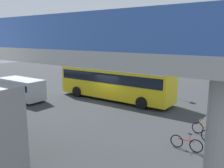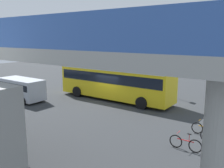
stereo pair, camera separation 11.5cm
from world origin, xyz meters
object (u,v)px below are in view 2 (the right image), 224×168
city_bus (114,80)px  bicycle_red (185,143)px  bicycle_orange (206,130)px  traffic_sign (174,79)px  bicycle_black (216,138)px  pedestrian (73,77)px  parked_van (22,88)px

city_bus → bicycle_red: city_bus is taller
bicycle_red → bicycle_orange: (-0.32, -2.67, 0.00)m
bicycle_orange → traffic_sign: bearing=-55.8°
bicycle_black → pedestrian: size_ratio=0.99×
bicycle_orange → pedestrian: (18.31, -7.02, 0.51)m
parked_van → city_bus: bearing=-142.6°
bicycle_orange → pedestrian: 19.61m
parked_van → bicycle_red: 16.30m
bicycle_red → bicycle_black: bearing=-123.5°
bicycle_black → bicycle_orange: same height
city_bus → traffic_sign: 5.83m
pedestrian → traffic_sign: 13.08m
bicycle_red → parked_van: bearing=-4.3°
city_bus → parked_van: 8.79m
parked_van → bicycle_orange: size_ratio=2.71×
bicycle_red → pedestrian: pedestrian is taller
city_bus → bicycle_black: city_bus is taller
bicycle_orange → traffic_sign: traffic_sign is taller
bicycle_red → bicycle_orange: 2.69m
traffic_sign → parked_van: bearing=39.3°
bicycle_orange → bicycle_black: bearing=131.4°
parked_van → bicycle_red: size_ratio=2.71×
city_bus → pedestrian: city_bus is taller
bicycle_black → pedestrian: 20.72m
bicycle_orange → traffic_sign: (5.29, -7.79, 1.52)m
city_bus → bicycle_black: 11.59m
city_bus → traffic_sign: city_bus is taller
city_bus → bicycle_orange: size_ratio=6.52×
city_bus → traffic_sign: bearing=-137.8°
bicycle_red → pedestrian: (17.98, -9.69, 0.51)m
parked_van → bicycle_black: size_ratio=2.71×
city_bus → pedestrian: size_ratio=6.44×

